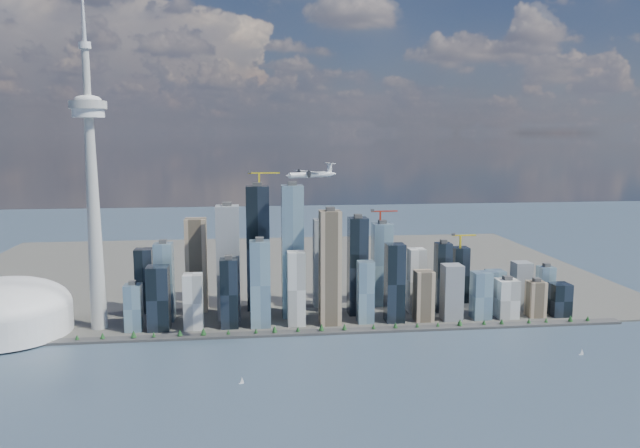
{
  "coord_description": "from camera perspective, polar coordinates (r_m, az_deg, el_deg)",
  "views": [
    {
      "loc": [
        -61.64,
        -689.64,
        312.18
      ],
      "look_at": [
        50.39,
        260.0,
        172.79
      ],
      "focal_mm": 35.0,
      "sensor_mm": 36.0,
      "label": 1
    }
  ],
  "objects": [
    {
      "name": "sailboat_east",
      "position": [
        977.9,
        22.81,
        -10.8
      ],
      "size": [
        7.14,
        1.95,
        9.96
      ],
      "rotation": [
        0.0,
        0.0,
        0.01
      ],
      "color": "white",
      "rests_on": "ground"
    },
    {
      "name": "ground",
      "position": [
        759.51,
        -1.54,
        -15.98
      ],
      "size": [
        4000.0,
        4000.0,
        0.0
      ],
      "primitive_type": "plane",
      "color": "#2F4452",
      "rests_on": "ground"
    },
    {
      "name": "land",
      "position": [
        1425.28,
        -4.1,
        -4.32
      ],
      "size": [
        1400.0,
        900.0,
        3.0
      ],
      "primitive_type": "cube",
      "color": "#4C4C47",
      "rests_on": "ground"
    },
    {
      "name": "airplane",
      "position": [
        848.96,
        -0.81,
        4.6
      ],
      "size": [
        74.84,
        67.21,
        19.25
      ],
      "rotation": [
        0.0,
        0.0,
        0.43
      ],
      "color": "silver",
      "rests_on": "ground"
    },
    {
      "name": "dome_stadium",
      "position": [
        1094.04,
        -26.93,
        -7.06
      ],
      "size": [
        200.0,
        200.0,
        86.0
      ],
      "color": "silver",
      "rests_on": "land"
    },
    {
      "name": "seawall",
      "position": [
        991.43,
        -2.87,
        -9.95
      ],
      "size": [
        1100.0,
        22.0,
        4.0
      ],
      "primitive_type": "cube",
      "color": "#383838",
      "rests_on": "ground"
    },
    {
      "name": "shoreline_trees",
      "position": [
        989.33,
        -2.87,
        -9.58
      ],
      "size": [
        960.53,
        7.2,
        8.8
      ],
      "color": "#3F2D1E",
      "rests_on": "seawall"
    },
    {
      "name": "skyscraper_cluster",
      "position": [
        1060.29,
        0.01,
        -4.59
      ],
      "size": [
        736.0,
        142.0,
        245.1
      ],
      "color": "black",
      "rests_on": "land"
    },
    {
      "name": "needle_tower",
      "position": [
        1030.5,
        -20.12,
        3.54
      ],
      "size": [
        56.0,
        56.0,
        550.5
      ],
      "color": "#A9A8A3",
      "rests_on": "land"
    },
    {
      "name": "sailboat_west",
      "position": [
        814.51,
        -7.17,
        -14.08
      ],
      "size": [
        6.9,
        3.1,
        9.55
      ],
      "rotation": [
        0.0,
        0.0,
        0.22
      ],
      "color": "white",
      "rests_on": "ground"
    }
  ]
}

